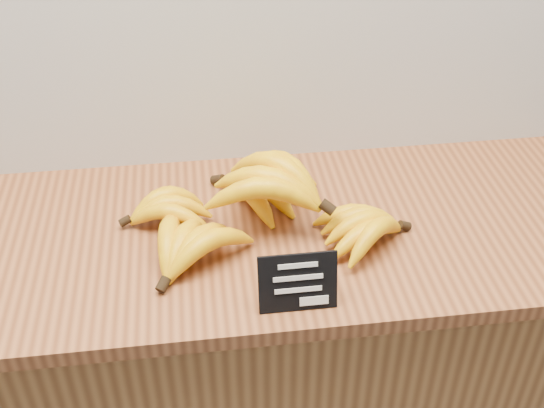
# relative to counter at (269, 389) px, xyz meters

# --- Properties ---
(counter) EXTENTS (1.33, 0.50, 0.90)m
(counter) POSITION_rel_counter_xyz_m (0.00, 0.00, 0.00)
(counter) COLOR brown
(counter) RESTS_ON ground
(counter_top) EXTENTS (1.39, 0.54, 0.03)m
(counter_top) POSITION_rel_counter_xyz_m (0.00, 0.00, 0.47)
(counter_top) COLOR brown
(counter_top) RESTS_ON counter
(chalkboard_sign) EXTENTS (0.13, 0.03, 0.10)m
(chalkboard_sign) POSITION_rel_counter_xyz_m (0.02, -0.21, 0.53)
(chalkboard_sign) COLOR black
(chalkboard_sign) RESTS_ON counter_top
(banana_pile) EXTENTS (0.53, 0.40, 0.13)m
(banana_pile) POSITION_rel_counter_xyz_m (-0.03, 0.01, 0.53)
(banana_pile) COLOR #EBB309
(banana_pile) RESTS_ON counter_top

